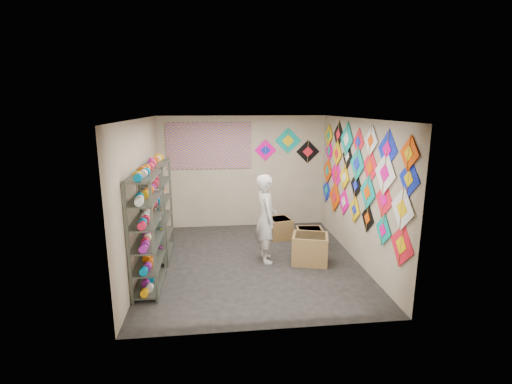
{
  "coord_description": "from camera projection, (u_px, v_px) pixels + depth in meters",
  "views": [
    {
      "loc": [
        -0.69,
        -6.61,
        2.91
      ],
      "look_at": [
        0.1,
        0.3,
        1.3
      ],
      "focal_mm": 26.0,
      "sensor_mm": 36.0,
      "label": 1
    }
  ],
  "objects": [
    {
      "name": "back_wall_kites",
      "position": [
        288.0,
        147.0,
        8.98
      ],
      "size": [
        1.61,
        0.02,
        0.89
      ],
      "color": "#FF0098",
      "rests_on": "room_walls"
    },
    {
      "name": "shelf_rack_front",
      "position": [
        147.0,
        233.0,
        5.9
      ],
      "size": [
        0.4,
        1.1,
        1.9
      ],
      "primitive_type": "cube",
      "color": "#4C5147",
      "rests_on": "ground"
    },
    {
      "name": "kite_wall_display",
      "position": [
        357.0,
        175.0,
        6.99
      ],
      "size": [
        0.05,
        4.3,
        2.04
      ],
      "color": "red",
      "rests_on": "room_walls"
    },
    {
      "name": "carton_b",
      "position": [
        309.0,
        238.0,
        7.76
      ],
      "size": [
        0.56,
        0.47,
        0.43
      ],
      "primitive_type": "cube",
      "rotation": [
        0.0,
        0.0,
        -0.09
      ],
      "color": "olive",
      "rests_on": "ground"
    },
    {
      "name": "room_walls",
      "position": [
        252.0,
        177.0,
        6.76
      ],
      "size": [
        4.5,
        4.5,
        4.5
      ],
      "color": "#B7A78C",
      "rests_on": "ground"
    },
    {
      "name": "carton_c",
      "position": [
        280.0,
        228.0,
        8.38
      ],
      "size": [
        0.57,
        0.6,
        0.45
      ],
      "primitive_type": "cube",
      "rotation": [
        0.0,
        0.0,
        0.2
      ],
      "color": "olive",
      "rests_on": "ground"
    },
    {
      "name": "shelf_rack_back",
      "position": [
        159.0,
        210.0,
        7.16
      ],
      "size": [
        0.4,
        1.1,
        1.9
      ],
      "primitive_type": "cube",
      "color": "#4C5147",
      "rests_on": "ground"
    },
    {
      "name": "poster",
      "position": [
        209.0,
        146.0,
        8.75
      ],
      "size": [
        2.0,
        0.01,
        1.1
      ],
      "primitive_type": "cube",
      "color": "#514494",
      "rests_on": "room_walls"
    },
    {
      "name": "ground",
      "position": [
        253.0,
        261.0,
        7.13
      ],
      "size": [
        4.5,
        4.5,
        0.0
      ],
      "primitive_type": "plane",
      "color": "black"
    },
    {
      "name": "shopkeeper",
      "position": [
        266.0,
        218.0,
        6.99
      ],
      "size": [
        0.67,
        0.49,
        1.69
      ],
      "primitive_type": "imported",
      "rotation": [
        0.0,
        0.0,
        1.64
      ],
      "color": "beige",
      "rests_on": "ground"
    },
    {
      "name": "carton_a",
      "position": [
        310.0,
        249.0,
        7.03
      ],
      "size": [
        0.78,
        0.71,
        0.55
      ],
      "primitive_type": "cube",
      "rotation": [
        0.0,
        0.0,
        -0.28
      ],
      "color": "olive",
      "rests_on": "ground"
    },
    {
      "name": "string_spools",
      "position": [
        153.0,
        215.0,
        6.51
      ],
      "size": [
        0.12,
        2.36,
        0.12
      ],
      "color": "#E22549",
      "rests_on": "ground"
    }
  ]
}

